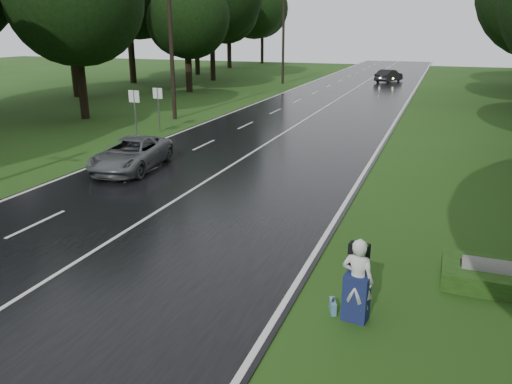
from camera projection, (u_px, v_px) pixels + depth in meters
ground at (71, 267)px, 13.09m from camera, size 160.00×160.00×0.00m
road at (291, 129)px, 30.88m from camera, size 12.00×140.00×0.04m
lane_center at (291, 128)px, 30.88m from camera, size 0.12×140.00×0.01m
grey_car at (131, 154)px, 21.83m from camera, size 2.89×5.13×1.35m
far_car at (389, 76)px, 57.09m from camera, size 2.86×4.54×1.41m
hitchhiker at (357, 283)px, 10.48m from camera, size 0.74×0.69×1.87m
suitcase at (333, 306)px, 10.98m from camera, size 0.24×0.40×0.28m
culvert at (488, 284)px, 12.21m from camera, size 1.32×0.66×0.66m
utility_pole_mid at (175, 119)px, 34.34m from camera, size 1.80×0.28×10.63m
utility_pole_far at (283, 84)px, 56.08m from camera, size 1.80×0.28×9.93m
road_sign_a at (137, 139)px, 28.03m from camera, size 0.65×0.10×2.72m
road_sign_b at (160, 131)px, 30.20m from camera, size 0.62×0.10×2.59m
tree_left_d at (86, 118)px, 34.51m from camera, size 8.78×8.78×13.72m
tree_left_e at (190, 92)px, 48.89m from camera, size 7.69×7.69×12.01m
tree_left_f at (213, 80)px, 59.52m from camera, size 11.01×11.01×17.21m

